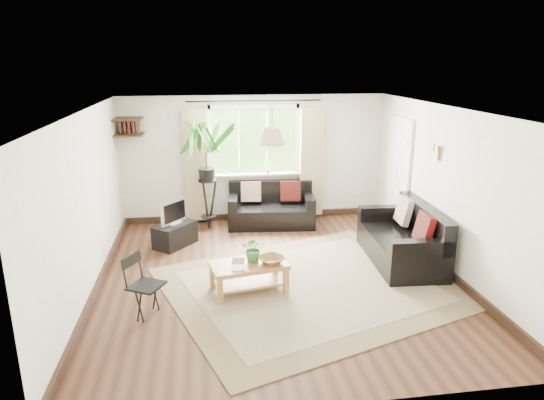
{
  "coord_description": "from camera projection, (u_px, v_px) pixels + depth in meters",
  "views": [
    {
      "loc": [
        -1.0,
        -6.34,
        3.04
      ],
      "look_at": [
        0.0,
        0.4,
        1.05
      ],
      "focal_mm": 32.0,
      "sensor_mm": 36.0,
      "label": 1
    }
  ],
  "objects": [
    {
      "name": "ceiling",
      "position": [
        276.0,
        110.0,
        6.34
      ],
      "size": [
        5.5,
        5.5,
        0.0
      ],
      "primitive_type": "plane",
      "rotation": [
        3.14,
        0.0,
        0.0
      ],
      "color": "white",
      "rests_on": "floor"
    },
    {
      "name": "window",
      "position": [
        254.0,
        141.0,
        9.15
      ],
      "size": [
        2.5,
        0.16,
        2.16
      ],
      "primitive_type": null,
      "color": "white",
      "rests_on": "wall_back"
    },
    {
      "name": "pendant_lamp",
      "position": [
        272.0,
        132.0,
        6.82
      ],
      "size": [
        0.36,
        0.36,
        0.54
      ],
      "primitive_type": null,
      "color": "beige",
      "rests_on": "ceiling"
    },
    {
      "name": "corner_shelf",
      "position": [
        129.0,
        127.0,
        8.54
      ],
      "size": [
        0.5,
        0.5,
        0.34
      ],
      "primitive_type": null,
      "color": "black",
      "rests_on": "wall_back"
    },
    {
      "name": "floor",
      "position": [
        276.0,
        277.0,
        7.01
      ],
      "size": [
        5.5,
        5.5,
        0.0
      ],
      "primitive_type": "plane",
      "color": "black",
      "rests_on": "ground"
    },
    {
      "name": "book_b",
      "position": [
        232.0,
        261.0,
        6.51
      ],
      "size": [
        0.2,
        0.25,
        0.02
      ],
      "primitive_type": "imported",
      "rotation": [
        0.0,
        0.0,
        -0.14
      ],
      "color": "brown",
      "rests_on": "coffee_table"
    },
    {
      "name": "wall_left",
      "position": [
        87.0,
        205.0,
        6.33
      ],
      "size": [
        0.02,
        5.5,
        2.4
      ],
      "primitive_type": "cube",
      "color": "beige",
      "rests_on": "floor"
    },
    {
      "name": "wall_right",
      "position": [
        446.0,
        191.0,
        7.03
      ],
      "size": [
        0.02,
        5.5,
        2.4
      ],
      "primitive_type": "cube",
      "color": "beige",
      "rests_on": "floor"
    },
    {
      "name": "sofa_back",
      "position": [
        271.0,
        206.0,
        9.12
      ],
      "size": [
        1.67,
        0.95,
        0.75
      ],
      "primitive_type": null,
      "rotation": [
        0.0,
        0.0,
        -0.1
      ],
      "color": "black",
      "rests_on": "floor"
    },
    {
      "name": "coffee_table",
      "position": [
        249.0,
        277.0,
        6.54
      ],
      "size": [
        1.09,
        0.73,
        0.41
      ],
      "primitive_type": null,
      "rotation": [
        0.0,
        0.0,
        0.19
      ],
      "color": "brown",
      "rests_on": "floor"
    },
    {
      "name": "palm_stand",
      "position": [
        207.0,
        176.0,
        8.79
      ],
      "size": [
        0.97,
        0.97,
        2.0
      ],
      "primitive_type": null,
      "rotation": [
        0.0,
        0.0,
        -0.28
      ],
      "color": "black",
      "rests_on": "floor"
    },
    {
      "name": "folding_chair",
      "position": [
        146.0,
        287.0,
        5.86
      ],
      "size": [
        0.55,
        0.55,
        0.78
      ],
      "primitive_type": null,
      "rotation": [
        0.0,
        0.0,
        1.07
      ],
      "color": "black",
      "rests_on": "floor"
    },
    {
      "name": "tv",
      "position": [
        174.0,
        212.0,
        8.05
      ],
      "size": [
        0.49,
        0.54,
        0.42
      ],
      "primitive_type": null,
      "rotation": [
        0.0,
        0.0,
        0.88
      ],
      "color": "#A5A5AA",
      "rests_on": "tv_stand"
    },
    {
      "name": "rug",
      "position": [
        310.0,
        286.0,
        6.71
      ],
      "size": [
        4.56,
        4.23,
        0.02
      ],
      "primitive_type": "cube",
      "rotation": [
        0.0,
        0.0,
        0.33
      ],
      "color": "#C3B797",
      "rests_on": "floor"
    },
    {
      "name": "wall_back",
      "position": [
        254.0,
        159.0,
        9.29
      ],
      "size": [
        5.0,
        0.02,
        2.4
      ],
      "primitive_type": "cube",
      "color": "beige",
      "rests_on": "floor"
    },
    {
      "name": "bowl",
      "position": [
        271.0,
        260.0,
        6.48
      ],
      "size": [
        0.48,
        0.48,
        0.09
      ],
      "primitive_type": "imported",
      "rotation": [
        0.0,
        0.0,
        0.5
      ],
      "color": "brown",
      "rests_on": "coffee_table"
    },
    {
      "name": "sofa_right",
      "position": [
        401.0,
        236.0,
        7.44
      ],
      "size": [
        1.84,
        1.0,
        0.84
      ],
      "primitive_type": null,
      "rotation": [
        0.0,
        0.0,
        -1.63
      ],
      "color": "black",
      "rests_on": "floor"
    },
    {
      "name": "wall_sconce",
      "position": [
        436.0,
        150.0,
        7.15
      ],
      "size": [
        0.12,
        0.12,
        0.28
      ],
      "primitive_type": null,
      "color": "beige",
      "rests_on": "wall_right"
    },
    {
      "name": "sill_plant",
      "position": [
        268.0,
        166.0,
        9.25
      ],
      "size": [
        0.14,
        0.1,
        0.27
      ],
      "primitive_type": "imported",
      "color": "#2D6023",
      "rests_on": "window"
    },
    {
      "name": "door",
      "position": [
        397.0,
        177.0,
        8.69
      ],
      "size": [
        0.06,
        0.96,
        2.06
      ],
      "primitive_type": "cube",
      "color": "silver",
      "rests_on": "wall_right"
    },
    {
      "name": "book_a",
      "position": [
        232.0,
        268.0,
        6.32
      ],
      "size": [
        0.17,
        0.23,
        0.02
      ],
      "primitive_type": "imported",
      "rotation": [
        0.0,
        0.0,
        -0.01
      ],
      "color": "silver",
      "rests_on": "coffee_table"
    },
    {
      "name": "table_plant",
      "position": [
        254.0,
        249.0,
        6.5
      ],
      "size": [
        0.35,
        0.31,
        0.36
      ],
      "primitive_type": "imported",
      "rotation": [
        0.0,
        0.0,
        -0.11
      ],
      "color": "#2F6F2C",
      "rests_on": "coffee_table"
    },
    {
      "name": "tv_stand",
      "position": [
        175.0,
        235.0,
        8.16
      ],
      "size": [
        0.77,
        0.81,
        0.39
      ],
      "primitive_type": "cube",
      "rotation": [
        0.0,
        0.0,
        0.88
      ],
      "color": "black",
      "rests_on": "floor"
    },
    {
      "name": "wall_front",
      "position": [
        327.0,
        287.0,
        4.07
      ],
      "size": [
        5.0,
        0.02,
        2.4
      ],
      "primitive_type": "cube",
      "color": "beige",
      "rests_on": "floor"
    }
  ]
}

